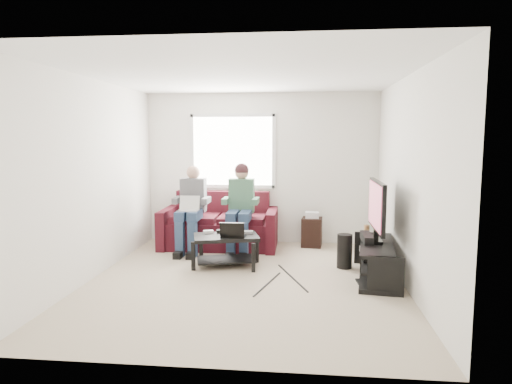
% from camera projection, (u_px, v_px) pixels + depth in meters
% --- Properties ---
extents(floor, '(4.50, 4.50, 0.00)m').
position_uv_depth(floor, '(245.00, 281.00, 5.88)').
color(floor, '#C1AB96').
rests_on(floor, ground).
extents(ceiling, '(4.50, 4.50, 0.00)m').
position_uv_depth(ceiling, '(244.00, 75.00, 5.56)').
color(ceiling, white).
rests_on(ceiling, wall_back).
extents(wall_back, '(4.50, 0.00, 4.50)m').
position_uv_depth(wall_back, '(261.00, 168.00, 7.94)').
color(wall_back, silver).
rests_on(wall_back, floor).
extents(wall_front, '(4.50, 0.00, 4.50)m').
position_uv_depth(wall_front, '(207.00, 208.00, 3.50)').
color(wall_front, silver).
rests_on(wall_front, floor).
extents(wall_left, '(0.00, 4.50, 4.50)m').
position_uv_depth(wall_left, '(92.00, 179.00, 5.93)').
color(wall_left, silver).
rests_on(wall_left, floor).
extents(wall_right, '(0.00, 4.50, 4.50)m').
position_uv_depth(wall_right, '(408.00, 182.00, 5.51)').
color(wall_right, silver).
rests_on(wall_right, floor).
extents(window, '(1.48, 0.04, 1.28)m').
position_uv_depth(window, '(233.00, 151.00, 7.94)').
color(window, white).
rests_on(window, wall_back).
extents(sofa, '(1.93, 0.97, 0.91)m').
position_uv_depth(sofa, '(220.00, 227.00, 7.70)').
color(sofa, '#44111F').
rests_on(sofa, floor).
extents(person_left, '(0.40, 0.71, 1.38)m').
position_uv_depth(person_left, '(191.00, 205.00, 7.34)').
color(person_left, navy).
rests_on(person_left, sofa).
extents(person_right, '(0.40, 0.71, 1.42)m').
position_uv_depth(person_right, '(240.00, 201.00, 7.27)').
color(person_right, navy).
rests_on(person_right, sofa).
extents(laptop_silver, '(0.32, 0.22, 0.24)m').
position_uv_depth(laptop_silver, '(188.00, 207.00, 7.17)').
color(laptop_silver, silver).
rests_on(laptop_silver, person_left).
extents(coffee_table, '(1.01, 0.76, 0.45)m').
position_uv_depth(coffee_table, '(226.00, 243.00, 6.51)').
color(coffee_table, black).
rests_on(coffee_table, floor).
extents(laptop_black, '(0.40, 0.34, 0.24)m').
position_uv_depth(laptop_black, '(233.00, 228.00, 6.39)').
color(laptop_black, black).
rests_on(laptop_black, coffee_table).
extents(controller_a, '(0.16, 0.13, 0.04)m').
position_uv_depth(controller_a, '(208.00, 232.00, 6.64)').
color(controller_a, silver).
rests_on(controller_a, coffee_table).
extents(controller_b, '(0.15, 0.11, 0.04)m').
position_uv_depth(controller_b, '(221.00, 231.00, 6.68)').
color(controller_b, black).
rests_on(controller_b, coffee_table).
extents(controller_c, '(0.15, 0.11, 0.04)m').
position_uv_depth(controller_c, '(248.00, 232.00, 6.61)').
color(controller_c, gray).
rests_on(controller_c, coffee_table).
extents(tv_stand, '(0.61, 1.46, 0.47)m').
position_uv_depth(tv_stand, '(376.00, 262.00, 5.98)').
color(tv_stand, black).
rests_on(tv_stand, floor).
extents(tv, '(0.12, 1.10, 0.81)m').
position_uv_depth(tv, '(377.00, 207.00, 5.99)').
color(tv, black).
rests_on(tv, tv_stand).
extents(soundbar, '(0.12, 0.50, 0.10)m').
position_uv_depth(soundbar, '(367.00, 238.00, 6.05)').
color(soundbar, black).
rests_on(soundbar, tv_stand).
extents(drink_cup, '(0.08, 0.08, 0.12)m').
position_uv_depth(drink_cup, '(367.00, 229.00, 6.57)').
color(drink_cup, '#AE7D4B').
rests_on(drink_cup, tv_stand).
extents(console_white, '(0.30, 0.22, 0.06)m').
position_uv_depth(console_white, '(382.00, 266.00, 5.57)').
color(console_white, silver).
rests_on(console_white, tv_stand).
extents(console_grey, '(0.34, 0.26, 0.08)m').
position_uv_depth(console_grey, '(373.00, 251.00, 6.26)').
color(console_grey, gray).
rests_on(console_grey, tv_stand).
extents(console_black, '(0.38, 0.30, 0.07)m').
position_uv_depth(console_black, '(377.00, 258.00, 5.92)').
color(console_black, black).
rests_on(console_black, tv_stand).
extents(subwoofer, '(0.21, 0.21, 0.48)m').
position_uv_depth(subwoofer, '(345.00, 251.00, 6.44)').
color(subwoofer, black).
rests_on(subwoofer, floor).
extents(keyboard_floor, '(0.17, 0.41, 0.02)m').
position_uv_depth(keyboard_floor, '(364.00, 284.00, 5.71)').
color(keyboard_floor, black).
rests_on(keyboard_floor, floor).
extents(end_table, '(0.33, 0.33, 0.59)m').
position_uv_depth(end_table, '(312.00, 231.00, 7.71)').
color(end_table, black).
rests_on(end_table, floor).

